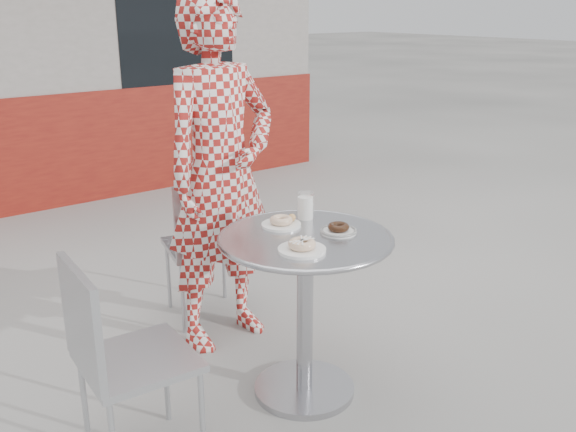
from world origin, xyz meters
TOP-DOWN VIEW (x-y plane):
  - ground at (0.00, 0.00)m, footprint 60.00×60.00m
  - bistro_table at (0.03, 0.00)m, footprint 0.77×0.77m
  - chair_far at (0.07, 0.96)m, footprint 0.49×0.49m
  - chair_left at (-0.77, 0.04)m, footprint 0.44×0.44m
  - seated_person at (0.04, 0.70)m, footprint 0.71×0.51m
  - plate_far at (0.03, 0.17)m, footprint 0.18×0.18m
  - plate_near at (-0.09, -0.13)m, footprint 0.20×0.20m
  - plate_checker at (0.18, -0.05)m, footprint 0.16×0.16m
  - milk_cup at (0.19, 0.19)m, footprint 0.08×0.08m

SIDE VIEW (x-z plane):
  - ground at x=0.00m, z-range 0.00..0.00m
  - chair_far at x=0.07m, z-range -0.16..0.68m
  - chair_left at x=-0.77m, z-range -0.17..0.69m
  - bistro_table at x=0.03m, z-range 0.20..0.98m
  - plate_checker at x=0.18m, z-range 0.77..0.81m
  - plate_far at x=0.03m, z-range 0.77..0.82m
  - plate_near at x=-0.09m, z-range 0.77..0.82m
  - milk_cup at x=0.19m, z-range 0.77..0.90m
  - seated_person at x=0.04m, z-range 0.00..1.83m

